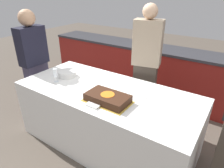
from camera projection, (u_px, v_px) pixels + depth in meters
ground_plane at (107, 141)px, 2.67m from camera, size 14.00×14.00×0.00m
back_counter at (157, 72)px, 3.62m from camera, size 4.40×0.58×0.92m
dining_table at (107, 117)px, 2.49m from camera, size 2.17×0.97×0.78m
cake at (108, 98)px, 2.07m from camera, size 0.49×0.30×0.09m
plate_stack at (67, 74)px, 2.66m from camera, size 0.24×0.24×0.08m
wine_glass at (55, 73)px, 2.47m from camera, size 0.06×0.06×0.18m
side_plate_near_cake at (119, 90)px, 2.31m from camera, size 0.19×0.19×0.00m
side_plate_right_edge at (143, 94)px, 2.22m from camera, size 0.19×0.19×0.00m
utensil_pile at (94, 105)px, 2.02m from camera, size 0.15×0.11×0.02m
person_cutting_cake at (146, 67)px, 2.72m from camera, size 0.40×0.28×1.69m
person_seated_left at (35, 63)px, 2.95m from camera, size 0.23×0.39×1.60m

